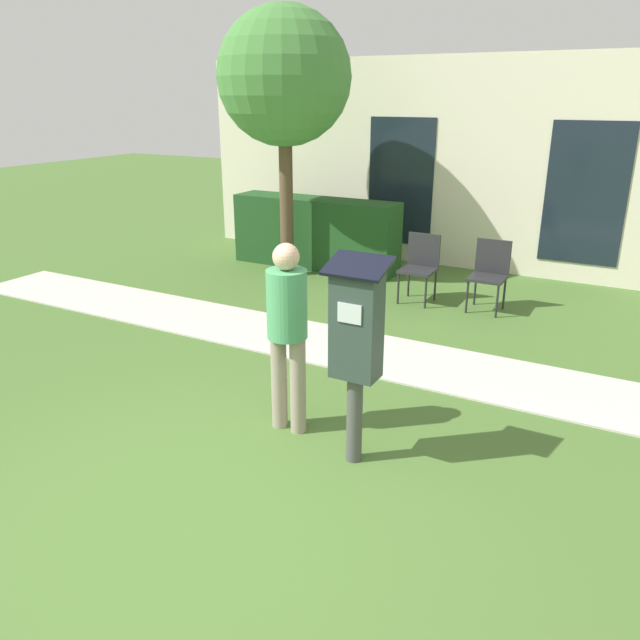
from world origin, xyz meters
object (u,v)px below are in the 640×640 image
(person_standing, at_px, (287,324))
(outdoor_chair_middle, at_px, (490,270))
(parking_meter, at_px, (356,336))
(outdoor_chair_left, at_px, (421,262))

(person_standing, distance_m, outdoor_chair_middle, 3.95)
(outdoor_chair_middle, bearing_deg, parking_meter, -103.47)
(person_standing, distance_m, outdoor_chair_left, 3.82)
(parking_meter, bearing_deg, outdoor_chair_middle, 90.35)
(person_standing, height_order, outdoor_chair_left, person_standing)
(outdoor_chair_middle, bearing_deg, outdoor_chair_left, 171.13)
(parking_meter, height_order, person_standing, parking_meter)
(outdoor_chair_left, xyz_separation_m, outdoor_chair_middle, (0.90, 0.08, 0.00))
(parking_meter, relative_size, person_standing, 1.01)
(parking_meter, height_order, outdoor_chair_left, parking_meter)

